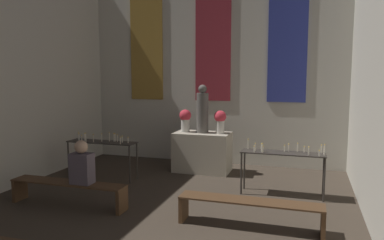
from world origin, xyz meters
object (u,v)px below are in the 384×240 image
object	(u,v)px
flower_vase_right	(220,120)
pew_back_right	(250,207)
candle_rack_left	(102,146)
person_seated	(82,164)
flower_vase_left	(185,119)
candle_rack_right	(283,158)
altar	(202,152)
statue	(202,111)
pew_back_left	(68,188)

from	to	relation	value
flower_vase_right	pew_back_right	xyz separation A→B (m)	(1.13, -2.92, -0.90)
flower_vase_right	candle_rack_left	size ratio (longest dim) A/B	0.34
candle_rack_left	pew_back_right	size ratio (longest dim) A/B	0.73
person_seated	flower_vase_left	bearing A→B (deg)	73.83
candle_rack_right	person_seated	xyz separation A→B (m)	(-3.16, -1.70, 0.04)
altar	candle_rack_right	world-z (taller)	candle_rack_right
flower_vase_left	candle_rack_left	bearing A→B (deg)	-140.18
statue	pew_back_left	distance (m)	3.49
candle_rack_left	pew_back_left	bearing A→B (deg)	-78.58
pew_back_left	flower_vase_left	bearing A→B (deg)	68.82
candle_rack_left	person_seated	xyz separation A→B (m)	(0.63, -1.69, 0.04)
statue	pew_back_right	world-z (taller)	statue
altar	candle_rack_left	size ratio (longest dim) A/B	0.84
altar	statue	xyz separation A→B (m)	(0.00, -0.00, 0.96)
altar	candle_rack_left	bearing A→B (deg)	-146.96
statue	flower_vase_right	xyz separation A→B (m)	(0.42, 0.00, -0.20)
flower_vase_left	flower_vase_right	bearing A→B (deg)	0.00
flower_vase_left	candle_rack_left	distance (m)	1.98
flower_vase_right	flower_vase_left	bearing A→B (deg)	180.00
flower_vase_right	pew_back_left	distance (m)	3.64
statue	flower_vase_right	world-z (taller)	statue
flower_vase_right	candle_rack_right	xyz separation A→B (m)	(1.48, -1.23, -0.50)
pew_back_left	candle_rack_left	bearing A→B (deg)	101.42
candle_rack_right	pew_back_right	bearing A→B (deg)	-101.57
flower_vase_left	pew_back_right	distance (m)	3.64
flower_vase_right	pew_back_right	bearing A→B (deg)	-68.82
pew_back_right	flower_vase_right	bearing A→B (deg)	111.18
altar	flower_vase_left	bearing A→B (deg)	180.00
statue	candle_rack_right	size ratio (longest dim) A/B	0.72
candle_rack_left	pew_back_left	size ratio (longest dim) A/B	0.73
person_seated	altar	bearing A→B (deg)	66.62
candle_rack_left	person_seated	world-z (taller)	person_seated
person_seated	pew_back_left	bearing A→B (deg)	-180.00
candle_rack_right	flower_vase_right	bearing A→B (deg)	140.30
person_seated	candle_rack_right	bearing A→B (deg)	28.21
flower_vase_right	candle_rack_left	distance (m)	2.66
altar	pew_back_left	distance (m)	3.31
altar	flower_vase_right	world-z (taller)	flower_vase_right
flower_vase_left	flower_vase_right	distance (m)	0.83
flower_vase_right	person_seated	bearing A→B (deg)	-119.89
flower_vase_left	pew_back_right	world-z (taller)	flower_vase_left
flower_vase_right	candle_rack_right	distance (m)	1.99
flower_vase_left	pew_back_left	distance (m)	3.26
flower_vase_left	candle_rack_right	world-z (taller)	flower_vase_left
candle_rack_right	pew_back_left	bearing A→B (deg)	-153.81
flower_vase_right	pew_back_left	world-z (taller)	flower_vase_right
flower_vase_right	candle_rack_left	bearing A→B (deg)	-151.94
flower_vase_left	pew_back_left	bearing A→B (deg)	-111.18
candle_rack_right	flower_vase_left	bearing A→B (deg)	152.02
altar	pew_back_left	bearing A→B (deg)	-117.92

